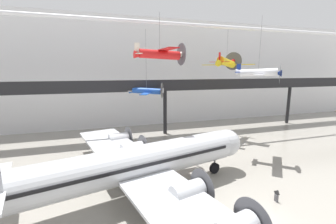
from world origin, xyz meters
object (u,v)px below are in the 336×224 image
at_px(suspended_plane_red_highwing, 160,54).
at_px(suspended_plane_white_twin, 258,73).
at_px(airliner_silver_main, 130,165).
at_px(suspended_plane_blue_trainer, 147,91).
at_px(info_sign_pedestal, 276,197).
at_px(suspended_plane_yellow_lowwing, 227,63).

distance_m(suspended_plane_red_highwing, suspended_plane_white_twin, 13.37).
bearing_deg(suspended_plane_red_highwing, airliner_silver_main, -127.12).
relative_size(suspended_plane_blue_trainer, suspended_plane_white_twin, 1.34).
height_order(suspended_plane_blue_trainer, suspended_plane_white_twin, suspended_plane_white_twin).
bearing_deg(info_sign_pedestal, suspended_plane_red_highwing, 127.41).
height_order(suspended_plane_red_highwing, info_sign_pedestal, suspended_plane_red_highwing).
distance_m(suspended_plane_red_highwing, info_sign_pedestal, 20.24).
xyz_separation_m(airliner_silver_main, suspended_plane_blue_trainer, (5.50, 17.88, 5.35)).
xyz_separation_m(airliner_silver_main, suspended_plane_red_highwing, (5.12, 7.79, 10.85)).
xyz_separation_m(airliner_silver_main, suspended_plane_yellow_lowwing, (19.49, 15.53, 10.19)).
bearing_deg(suspended_plane_white_twin, info_sign_pedestal, -73.51).
relative_size(suspended_plane_white_twin, info_sign_pedestal, 6.85).
height_order(airliner_silver_main, suspended_plane_yellow_lowwing, suspended_plane_yellow_lowwing).
bearing_deg(suspended_plane_red_highwing, info_sign_pedestal, -60.98).
bearing_deg(info_sign_pedestal, suspended_plane_blue_trainer, 113.28).
xyz_separation_m(suspended_plane_yellow_lowwing, suspended_plane_red_highwing, (-14.38, -7.74, 0.66)).
bearing_deg(airliner_silver_main, suspended_plane_red_highwing, 43.10).
relative_size(suspended_plane_blue_trainer, suspended_plane_yellow_lowwing, 1.39).
distance_m(airliner_silver_main, info_sign_pedestal, 14.23).
bearing_deg(suspended_plane_blue_trainer, suspended_plane_red_highwing, -66.75).
bearing_deg(airliner_silver_main, suspended_plane_blue_trainer, 59.30).
relative_size(airliner_silver_main, suspended_plane_yellow_lowwing, 4.01).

